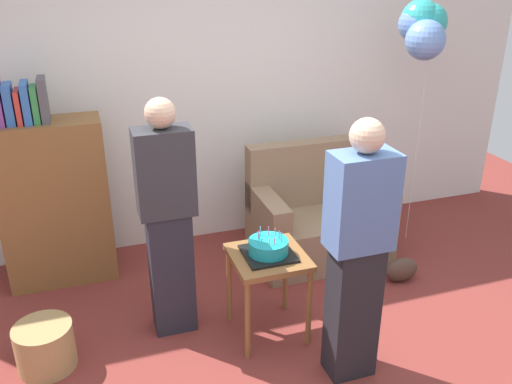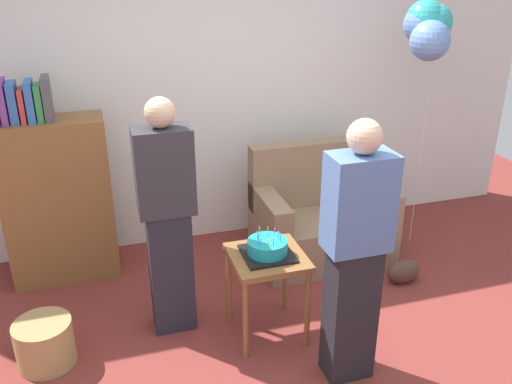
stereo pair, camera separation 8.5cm
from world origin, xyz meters
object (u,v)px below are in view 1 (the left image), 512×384
object	(u,v)px
balloon_bunch	(423,26)
wicker_basket	(45,346)
person_blowing_candles	(168,220)
couch	(317,218)
bookshelf	(54,199)
side_table	(268,267)
birthday_cake	(268,248)
handbag	(401,269)
person_holding_cake	(357,254)

from	to	relation	value
balloon_bunch	wicker_basket	bearing A→B (deg)	-165.61
person_blowing_candles	balloon_bunch	distance (m)	2.51
couch	bookshelf	distance (m)	2.13
side_table	person_blowing_candles	xyz separation A→B (m)	(-0.59, 0.27, 0.32)
wicker_basket	birthday_cake	bearing A→B (deg)	-4.73
person_blowing_candles	handbag	world-z (taller)	person_blowing_candles
person_blowing_candles	bookshelf	bearing A→B (deg)	127.53
handbag	balloon_bunch	size ratio (longest dim) A/B	0.13
couch	side_table	distance (m)	1.18
birthday_cake	person_blowing_candles	bearing A→B (deg)	155.89
birthday_cake	person_holding_cake	size ratio (longest dim) A/B	0.20
handbag	bookshelf	bearing A→B (deg)	160.20
birthday_cake	handbag	distance (m)	1.37
birthday_cake	wicker_basket	world-z (taller)	birthday_cake
side_table	balloon_bunch	distance (m)	2.29
bookshelf	couch	bearing A→B (deg)	-8.09
birthday_cake	person_blowing_candles	xyz separation A→B (m)	(-0.59, 0.27, 0.17)
side_table	balloon_bunch	size ratio (longest dim) A/B	0.29
handbag	person_holding_cake	bearing A→B (deg)	-138.25
couch	handbag	bearing A→B (deg)	-53.20
bookshelf	side_table	size ratio (longest dim) A/B	2.65
bookshelf	balloon_bunch	xyz separation A→B (m)	(2.92, -0.28, 1.19)
person_holding_cake	wicker_basket	xyz separation A→B (m)	(-1.78, 0.63, -0.68)
handbag	birthday_cake	bearing A→B (deg)	-167.72
person_blowing_candles	wicker_basket	size ratio (longest dim) A/B	4.53
bookshelf	person_holding_cake	world-z (taller)	person_holding_cake
birthday_cake	person_blowing_candles	size ratio (longest dim) A/B	0.20
bookshelf	balloon_bunch	distance (m)	3.16
couch	person_holding_cake	xyz separation A→B (m)	(-0.41, -1.40, 0.49)
couch	person_holding_cake	size ratio (longest dim) A/B	0.67
bookshelf	person_holding_cake	bearing A→B (deg)	-45.53
person_blowing_candles	person_holding_cake	size ratio (longest dim) A/B	1.00
balloon_bunch	side_table	bearing A→B (deg)	-150.73
wicker_basket	handbag	bearing A→B (deg)	3.19
bookshelf	birthday_cake	distance (m)	1.77
birthday_cake	wicker_basket	bearing A→B (deg)	175.27
wicker_basket	handbag	xyz separation A→B (m)	(2.66, 0.15, -0.05)
birthday_cake	wicker_basket	xyz separation A→B (m)	(-1.43, 0.12, -0.51)
bookshelf	wicker_basket	bearing A→B (deg)	-96.34
handbag	balloon_bunch	xyz separation A→B (m)	(0.38, 0.63, 1.78)
wicker_basket	balloon_bunch	world-z (taller)	balloon_bunch
couch	handbag	xyz separation A→B (m)	(0.46, -0.62, -0.24)
birthday_cake	person_holding_cake	world-z (taller)	person_holding_cake
person_holding_cake	wicker_basket	bearing A→B (deg)	-20.30
couch	wicker_basket	xyz separation A→B (m)	(-2.20, -0.77, -0.19)
couch	birthday_cake	size ratio (longest dim) A/B	3.44
birthday_cake	handbag	xyz separation A→B (m)	(1.23, 0.27, -0.56)
couch	wicker_basket	distance (m)	2.33
side_table	person_holding_cake	xyz separation A→B (m)	(0.35, -0.52, 0.32)
handbag	balloon_bunch	bearing A→B (deg)	59.25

